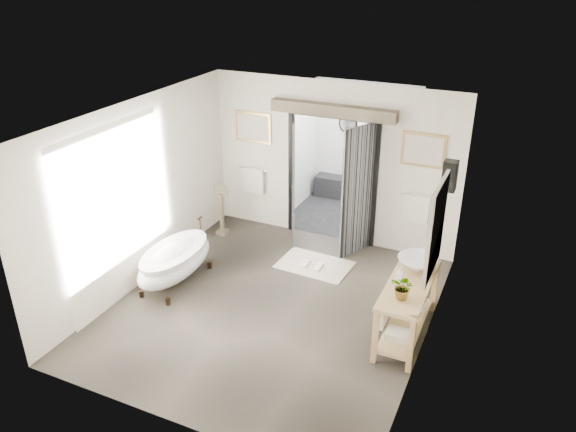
# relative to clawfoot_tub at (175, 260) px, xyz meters

# --- Properties ---
(ground_plane) EXTENTS (5.00, 5.00, 0.00)m
(ground_plane) POSITION_rel_clawfoot_tub_xyz_m (1.69, 0.00, -0.40)
(ground_plane) COLOR #534B40
(room_shell) EXTENTS (4.52, 5.02, 2.91)m
(room_shell) POSITION_rel_clawfoot_tub_xyz_m (1.66, -0.12, 1.46)
(room_shell) COLOR white
(room_shell) RESTS_ON ground_plane
(shower_room) EXTENTS (2.22, 2.01, 2.51)m
(shower_room) POSITION_rel_clawfoot_tub_xyz_m (1.69, 3.99, 0.51)
(shower_room) COLOR black
(shower_room) RESTS_ON ground_plane
(back_wall_dressing) EXTENTS (3.82, 0.77, 2.52)m
(back_wall_dressing) POSITION_rel_clawfoot_tub_xyz_m (1.69, 2.32, 1.17)
(back_wall_dressing) COLOR black
(back_wall_dressing) RESTS_ON ground_plane
(clawfoot_tub) EXTENTS (0.75, 1.67, 0.81)m
(clawfoot_tub) POSITION_rel_clawfoot_tub_xyz_m (0.00, 0.00, 0.00)
(clawfoot_tub) COLOR black
(clawfoot_tub) RESTS_ON ground_plane
(vanity) EXTENTS (0.57, 1.60, 0.85)m
(vanity) POSITION_rel_clawfoot_tub_xyz_m (3.64, 0.17, 0.11)
(vanity) COLOR tan
(vanity) RESTS_ON ground_plane
(pedestal_mirror) EXTENTS (0.30, 0.19, 1.02)m
(pedestal_mirror) POSITION_rel_clawfoot_tub_xyz_m (-0.19, 1.78, 0.04)
(pedestal_mirror) COLOR brown
(pedestal_mirror) RESTS_ON ground_plane
(rug) EXTENTS (1.24, 0.86, 0.01)m
(rug) POSITION_rel_clawfoot_tub_xyz_m (1.82, 1.41, -0.39)
(rug) COLOR beige
(rug) RESTS_ON ground_plane
(slippers) EXTENTS (0.34, 0.26, 0.05)m
(slippers) POSITION_rel_clawfoot_tub_xyz_m (1.81, 1.31, -0.36)
(slippers) COLOR white
(slippers) RESTS_ON rug
(basin) EXTENTS (0.62, 0.62, 0.19)m
(basin) POSITION_rel_clawfoot_tub_xyz_m (3.68, 0.54, 0.55)
(basin) COLOR white
(basin) RESTS_ON vanity
(plant) EXTENTS (0.35, 0.32, 0.33)m
(plant) POSITION_rel_clawfoot_tub_xyz_m (3.67, -0.25, 0.62)
(plant) COLOR gray
(plant) RESTS_ON vanity
(soap_bottle_a) EXTENTS (0.09, 0.09, 0.17)m
(soap_bottle_a) POSITION_rel_clawfoot_tub_xyz_m (3.52, 0.19, 0.54)
(soap_bottle_a) COLOR gray
(soap_bottle_a) RESTS_ON vanity
(soap_bottle_b) EXTENTS (0.17, 0.17, 0.17)m
(soap_bottle_b) POSITION_rel_clawfoot_tub_xyz_m (3.63, 0.82, 0.54)
(soap_bottle_b) COLOR gray
(soap_bottle_b) RESTS_ON vanity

